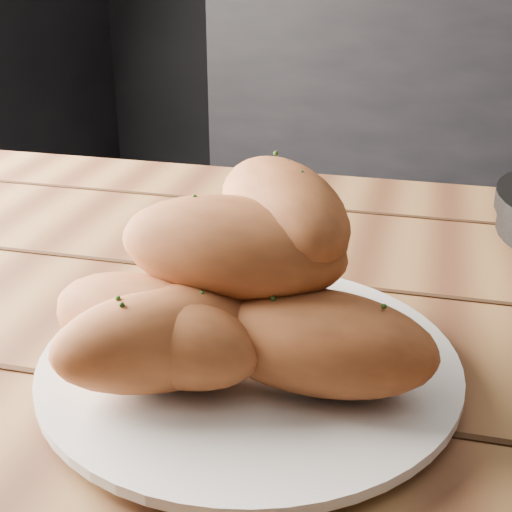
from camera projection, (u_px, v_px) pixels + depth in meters
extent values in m
cube|color=brown|center=(499.00, 384.00, 0.56)|extent=(1.64, 0.87, 0.04)
cylinder|color=olive|center=(39.00, 401.00, 1.16)|extent=(0.07, 0.07, 0.71)
cylinder|color=white|center=(249.00, 370.00, 0.53)|extent=(0.28, 0.28, 0.01)
cylinder|color=white|center=(249.00, 361.00, 0.53)|extent=(0.31, 0.31, 0.01)
ellipsoid|color=#AD5C30|center=(152.00, 329.00, 0.49)|extent=(0.18, 0.12, 0.07)
ellipsoid|color=#AD5C30|center=(317.00, 342.00, 0.47)|extent=(0.17, 0.08, 0.07)
ellipsoid|color=#AD5C30|center=(261.00, 278.00, 0.56)|extent=(0.11, 0.17, 0.07)
ellipsoid|color=#AD5C30|center=(232.00, 248.00, 0.49)|extent=(0.16, 0.08, 0.07)
ellipsoid|color=#AD5C30|center=(282.00, 212.00, 0.51)|extent=(0.15, 0.17, 0.07)
ellipsoid|color=#AD5C30|center=(175.00, 336.00, 0.48)|extent=(0.18, 0.16, 0.07)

